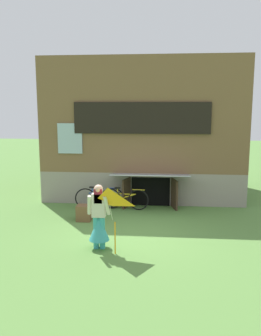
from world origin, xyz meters
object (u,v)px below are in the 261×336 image
at_px(bicycle_yellow, 124,199).
at_px(bicycle_blue, 99,198).
at_px(wooden_crate, 84,213).
at_px(person, 99,222).
at_px(kite, 108,203).

height_order(bicycle_yellow, bicycle_blue, bicycle_blue).
bearing_deg(wooden_crate, person, -67.77).
bearing_deg(kite, bicycle_blue, 103.27).
xyz_separation_m(kite, bicycle_blue, (-0.96, 4.09, -0.95)).
bearing_deg(kite, bicycle_yellow, 90.81).
relative_size(bicycle_yellow, bicycle_blue, 1.00).
distance_m(person, wooden_crate, 2.39).
relative_size(kite, wooden_crate, 3.24).
relative_size(person, bicycle_blue, 0.97).
bearing_deg(bicycle_yellow, kite, -84.23).
height_order(bicycle_blue, wooden_crate, bicycle_blue).
bearing_deg(wooden_crate, bicycle_yellow, 50.37).
distance_m(kite, bicycle_blue, 4.31).
height_order(person, bicycle_yellow, person).
relative_size(person, bicycle_yellow, 0.96).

